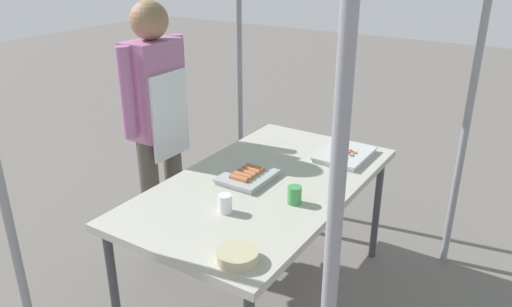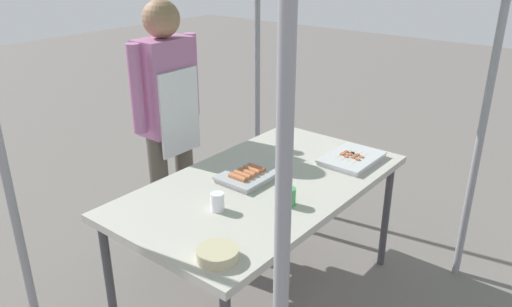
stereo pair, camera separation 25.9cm
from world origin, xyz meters
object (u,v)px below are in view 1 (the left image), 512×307
drink_cup_near_edge (225,204)px  stall_table (264,190)px  tray_meat_skewers (345,154)px  vendor_woman (157,113)px  tray_grilled_sausages (247,176)px  condiment_bowl (237,256)px  drink_cup_by_wok (294,195)px

drink_cup_near_edge → stall_table: bearing=2.5°
tray_meat_skewers → vendor_woman: (-0.44, 1.05, 0.20)m
drink_cup_near_edge → tray_grilled_sausages: bearing=16.7°
tray_grilled_sausages → tray_meat_skewers: 0.65m
drink_cup_near_edge → condiment_bowl: bearing=-137.3°
drink_cup_by_wok → stall_table: bearing=63.8°
condiment_bowl → drink_cup_by_wok: (0.54, 0.04, 0.02)m
tray_grilled_sausages → condiment_bowl: tray_grilled_sausages is taller
drink_cup_by_wok → condiment_bowl: bearing=-175.9°
stall_table → drink_cup_by_wok: drink_cup_by_wok is taller
stall_table → drink_cup_near_edge: drink_cup_near_edge is taller
stall_table → tray_grilled_sausages: size_ratio=5.39×
tray_meat_skewers → drink_cup_near_edge: drink_cup_near_edge is taller
condiment_bowl → drink_cup_by_wok: size_ratio=1.93×
tray_grilled_sausages → drink_cup_by_wok: drink_cup_by_wok is taller
condiment_bowl → drink_cup_by_wok: drink_cup_by_wok is taller
stall_table → tray_meat_skewers: 0.59m
stall_table → tray_grilled_sausages: tray_grilled_sausages is taller
stall_table → vendor_woman: 0.87m
tray_meat_skewers → drink_cup_by_wok: bearing=-178.5°
stall_table → tray_grilled_sausages: bearing=107.4°
condiment_bowl → stall_table: bearing=23.3°
vendor_woman → tray_grilled_sausages: bearing=80.9°
drink_cup_by_wok → vendor_woman: 1.10m
drink_cup_near_edge → drink_cup_by_wok: drink_cup_near_edge is taller
tray_grilled_sausages → tray_meat_skewers: (0.56, -0.32, -0.00)m
tray_grilled_sausages → drink_cup_by_wok: bearing=-105.7°
stall_table → condiment_bowl: size_ratio=9.42×
tray_meat_skewers → condiment_bowl: condiment_bowl is taller
stall_table → condiment_bowl: (-0.66, -0.29, 0.08)m
stall_table → tray_meat_skewers: bearing=-23.2°
drink_cup_by_wok → tray_grilled_sausages: bearing=74.3°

